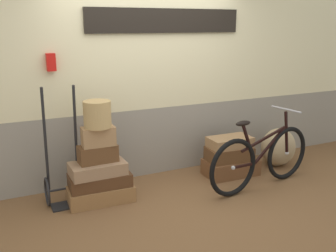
% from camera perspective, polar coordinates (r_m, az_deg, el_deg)
% --- Properties ---
extents(ground, '(9.77, 5.20, 0.06)m').
position_cam_1_polar(ground, '(4.69, 0.74, -10.74)').
color(ground, brown).
extents(station_building, '(7.77, 0.74, 2.68)m').
position_cam_1_polar(station_building, '(5.05, -3.31, 7.44)').
color(station_building, gray).
rests_on(station_building, ground).
extents(suitcase_0, '(0.76, 0.39, 0.18)m').
position_cam_1_polar(suitcase_0, '(4.57, -10.07, -10.05)').
color(suitcase_0, olive).
rests_on(suitcase_0, ground).
extents(suitcase_1, '(0.72, 0.39, 0.15)m').
position_cam_1_polar(suitcase_1, '(4.52, -10.22, -7.99)').
color(suitcase_1, '#4C2D19').
rests_on(suitcase_1, suitcase_0).
extents(suitcase_2, '(0.63, 0.37, 0.14)m').
position_cam_1_polar(suitcase_2, '(4.46, -10.53, -6.30)').
color(suitcase_2, '#937051').
rests_on(suitcase_2, suitcase_1).
extents(suitcase_3, '(0.44, 0.23, 0.20)m').
position_cam_1_polar(suitcase_3, '(4.43, -10.52, -4.11)').
color(suitcase_3, brown).
rests_on(suitcase_3, suitcase_2).
extents(suitcase_4, '(0.38, 0.20, 0.22)m').
position_cam_1_polar(suitcase_4, '(4.35, -10.43, -1.55)').
color(suitcase_4, '#9E754C').
rests_on(suitcase_4, suitcase_3).
extents(suitcase_5, '(0.74, 0.43, 0.22)m').
position_cam_1_polar(suitcase_5, '(5.32, 9.40, -6.09)').
color(suitcase_5, brown).
rests_on(suitcase_5, ground).
extents(suitcase_6, '(0.65, 0.40, 0.18)m').
position_cam_1_polar(suitcase_6, '(5.22, 9.19, -4.13)').
color(suitcase_6, brown).
rests_on(suitcase_6, suitcase_5).
extents(suitcase_7, '(0.59, 0.35, 0.13)m').
position_cam_1_polar(suitcase_7, '(5.20, 9.29, -2.37)').
color(suitcase_7, '#9E754C').
rests_on(suitcase_7, suitcase_6).
extents(wicker_basket, '(0.31, 0.31, 0.30)m').
position_cam_1_polar(wicker_basket, '(4.28, -10.59, 1.76)').
color(wicker_basket, tan).
rests_on(wicker_basket, suitcase_4).
extents(luggage_trolley, '(0.42, 0.39, 1.38)m').
position_cam_1_polar(luggage_trolley, '(4.55, -15.37, -7.62)').
color(luggage_trolley, black).
rests_on(luggage_trolley, ground).
extents(burlap_sack, '(0.52, 0.44, 0.56)m').
position_cam_1_polar(burlap_sack, '(5.76, 16.24, -3.07)').
color(burlap_sack, tan).
rests_on(burlap_sack, ground).
extents(bicycle, '(1.67, 0.46, 0.98)m').
position_cam_1_polar(bicycle, '(4.92, 13.87, -4.78)').
color(bicycle, black).
rests_on(bicycle, ground).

